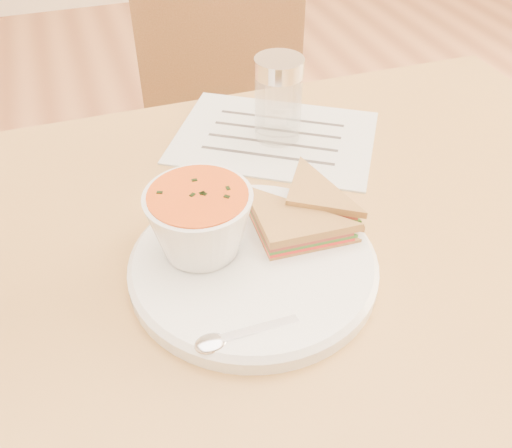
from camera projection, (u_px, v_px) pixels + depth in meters
name	position (u px, v px, depth m)	size (l,w,h in m)	color
dining_table	(285.00, 401.00, 0.93)	(1.00, 0.70, 0.75)	olive
chair_far	(232.00, 154.00, 1.35)	(0.40, 0.40, 0.90)	brown
plate	(253.00, 266.00, 0.63)	(0.27, 0.27, 0.02)	white
soup_bowl	(200.00, 225.00, 0.61)	(0.12, 0.12, 0.08)	white
sandwich_half_a	(270.00, 254.00, 0.61)	(0.11, 0.11, 0.03)	#B68B40
sandwich_half_b	(285.00, 210.00, 0.65)	(0.09, 0.09, 0.03)	#B68B40
spoon	(257.00, 330.00, 0.55)	(0.16, 0.03, 0.01)	silver
paper_menu	(275.00, 137.00, 0.84)	(0.29, 0.21, 0.00)	silver
condiment_shaker	(278.00, 100.00, 0.80)	(0.07, 0.07, 0.12)	silver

